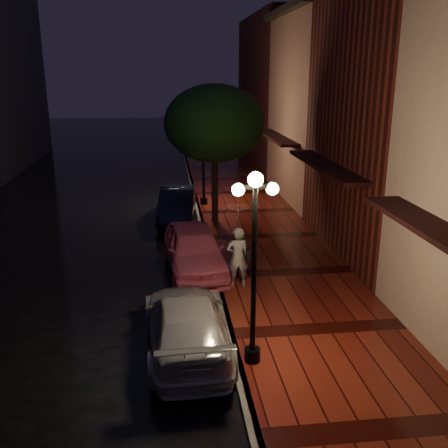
# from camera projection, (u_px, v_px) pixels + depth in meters

# --- Properties ---
(ground) EXTENTS (120.00, 120.00, 0.00)m
(ground) POSITION_uv_depth(u_px,v_px,m) (215.00, 279.00, 15.98)
(ground) COLOR black
(ground) RESTS_ON ground
(sidewalk) EXTENTS (4.50, 60.00, 0.15)m
(sidewalk) POSITION_uv_depth(u_px,v_px,m) (284.00, 274.00, 16.21)
(sidewalk) COLOR #410F0B
(sidewalk) RESTS_ON ground
(curb) EXTENTS (0.25, 60.00, 0.15)m
(curb) POSITION_uv_depth(u_px,v_px,m) (215.00, 277.00, 15.96)
(curb) COLOR #595451
(curb) RESTS_ON ground
(storefront_mid) EXTENTS (5.00, 8.00, 11.00)m
(storefront_mid) POSITION_uv_depth(u_px,v_px,m) (412.00, 99.00, 17.05)
(storefront_mid) COLOR #511914
(storefront_mid) RESTS_ON ground
(storefront_far) EXTENTS (5.00, 8.00, 9.00)m
(storefront_far) POSITION_uv_depth(u_px,v_px,m) (334.00, 111.00, 24.94)
(storefront_far) COLOR #8C5951
(storefront_far) RESTS_ON ground
(storefront_extra) EXTENTS (5.00, 12.00, 10.00)m
(storefront_extra) POSITION_uv_depth(u_px,v_px,m) (287.00, 93.00, 34.29)
(storefront_extra) COLOR #511914
(storefront_extra) RESTS_ON ground
(streetlamp_near) EXTENTS (0.96, 0.36, 4.31)m
(streetlamp_near) POSITION_uv_depth(u_px,v_px,m) (254.00, 259.00, 10.51)
(streetlamp_near) COLOR black
(streetlamp_near) RESTS_ON sidewalk
(streetlamp_far) EXTENTS (0.96, 0.36, 4.31)m
(streetlamp_far) POSITION_uv_depth(u_px,v_px,m) (203.00, 154.00, 23.81)
(streetlamp_far) COLOR black
(streetlamp_far) RESTS_ON sidewalk
(street_tree) EXTENTS (4.16, 4.16, 5.80)m
(street_tree) POSITION_uv_depth(u_px,v_px,m) (215.00, 126.00, 20.50)
(street_tree) COLOR black
(street_tree) RESTS_ON sidewalk
(pink_car) EXTENTS (2.18, 4.63, 1.53)m
(pink_car) POSITION_uv_depth(u_px,v_px,m) (194.00, 249.00, 16.44)
(pink_car) COLOR #E25D7D
(pink_car) RESTS_ON ground
(navy_car) EXTENTS (1.91, 4.49, 1.44)m
(navy_car) POSITION_uv_depth(u_px,v_px,m) (177.00, 204.00, 22.25)
(navy_car) COLOR black
(navy_car) RESTS_ON ground
(silver_car) EXTENTS (2.10, 4.75, 1.36)m
(silver_car) POSITION_uv_depth(u_px,v_px,m) (186.00, 324.00, 11.77)
(silver_car) COLOR #9D9CA3
(silver_car) RESTS_ON ground
(woman_with_umbrella) EXTENTS (1.08, 1.10, 2.59)m
(woman_with_umbrella) POSITION_uv_depth(u_px,v_px,m) (238.00, 232.00, 14.63)
(woman_with_umbrella) COLOR white
(woman_with_umbrella) RESTS_ON sidewalk
(parking_meter) EXTENTS (0.15, 0.12, 1.36)m
(parking_meter) POSITION_uv_depth(u_px,v_px,m) (245.00, 254.00, 15.45)
(parking_meter) COLOR black
(parking_meter) RESTS_ON sidewalk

